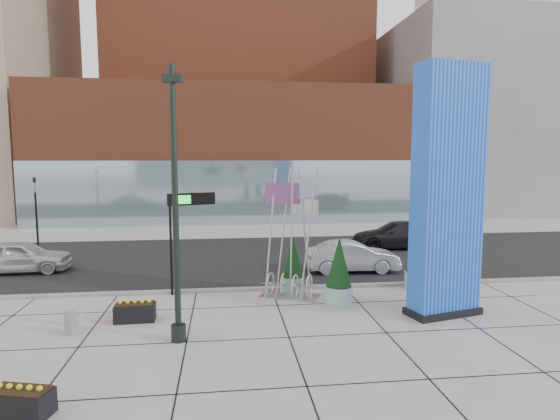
{
  "coord_description": "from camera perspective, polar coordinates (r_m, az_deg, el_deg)",
  "views": [
    {
      "loc": [
        -0.88,
        -14.22,
        5.37
      ],
      "look_at": [
        1.09,
        2.0,
        3.47
      ],
      "focal_mm": 30.0,
      "sensor_mm": 36.0,
      "label": 1
    }
  ],
  "objects": [
    {
      "name": "round_planter_east",
      "position": [
        19.9,
        16.39,
        -5.85
      ],
      "size": [
        0.98,
        0.98,
        2.45
      ],
      "color": "#8BBCB2",
      "rests_on": "ground"
    },
    {
      "name": "curb_edge",
      "position": [
        19.0,
        -4.05,
        -9.61
      ],
      "size": [
        80.0,
        0.3,
        0.12
      ],
      "primitive_type": "cube",
      "color": "gray",
      "rests_on": "ground"
    },
    {
      "name": "building_grey_parking",
      "position": [
        53.59,
        23.59,
        9.97
      ],
      "size": [
        20.0,
        18.0,
        18.0
      ],
      "primitive_type": "cube",
      "color": "slate",
      "rests_on": "ground"
    },
    {
      "name": "lamp_post",
      "position": [
        13.59,
        -12.57,
        -2.63
      ],
      "size": [
        0.53,
        0.43,
        7.86
      ],
      "rotation": [
        0.0,
        0.0,
        -0.29
      ],
      "color": "black",
      "rests_on": "ground"
    },
    {
      "name": "round_planter_west",
      "position": [
        18.53,
        1.6,
        -6.8
      ],
      "size": [
        0.9,
        0.9,
        2.25
      ],
      "color": "#8BBCB2",
      "rests_on": "ground"
    },
    {
      "name": "ground",
      "position": [
        15.22,
        -3.27,
        -14.02
      ],
      "size": [
        160.0,
        160.0,
        0.0
      ],
      "primitive_type": "plane",
      "color": "#9E9991",
      "rests_on": "ground"
    },
    {
      "name": "street_asphalt",
      "position": [
        24.82,
        -4.75,
        -5.86
      ],
      "size": [
        80.0,
        12.0,
        0.02
      ],
      "primitive_type": "cube",
      "color": "black",
      "rests_on": "ground"
    },
    {
      "name": "tower_glass_front",
      "position": [
        36.58,
        -3.95,
        2.12
      ],
      "size": [
        34.0,
        0.6,
        5.0
      ],
      "primitive_type": "cube",
      "color": "#8CA5B2",
      "rests_on": "ground"
    },
    {
      "name": "concrete_bollard",
      "position": [
        15.81,
        -24.12,
        -12.4
      ],
      "size": [
        0.38,
        0.38,
        0.73
      ],
      "primitive_type": "cylinder",
      "color": "gray",
      "rests_on": "ground"
    },
    {
      "name": "tower_podium",
      "position": [
        41.26,
        -4.33,
        6.79
      ],
      "size": [
        34.0,
        10.0,
        11.0
      ],
      "primitive_type": "cube",
      "color": "brown",
      "rests_on": "ground"
    },
    {
      "name": "overhead_street_sign",
      "position": [
        18.18,
        -11.18,
        0.22
      ],
      "size": [
        1.82,
        0.71,
        3.94
      ],
      "rotation": [
        0.0,
        0.0,
        0.3
      ],
      "color": "black",
      "rests_on": "ground"
    },
    {
      "name": "round_planter_mid",
      "position": [
        17.05,
        7.2,
        -7.62
      ],
      "size": [
        1.0,
        1.0,
        2.5
      ],
      "color": "#8BBCB2",
      "rests_on": "ground"
    },
    {
      "name": "box_planter_south",
      "position": [
        11.75,
        -29.1,
        -19.7
      ],
      "size": [
        1.38,
        0.93,
        0.69
      ],
      "rotation": [
        0.0,
        0.0,
        -0.26
      ],
      "color": "black",
      "rests_on": "ground"
    },
    {
      "name": "blue_pylon",
      "position": [
        16.44,
        19.72,
        1.55
      ],
      "size": [
        2.7,
        1.7,
        8.32
      ],
      "rotation": [
        0.0,
        0.0,
        0.25
      ],
      "color": "#0D39C6",
      "rests_on": "ground"
    },
    {
      "name": "car_silver_mid",
      "position": [
        22.02,
        8.78,
        -5.68
      ],
      "size": [
        4.33,
        1.69,
        1.41
      ],
      "primitive_type": "imported",
      "rotation": [
        0.0,
        0.0,
        1.52
      ],
      "color": "#B8BBC1",
      "rests_on": "ground"
    },
    {
      "name": "car_white_west",
      "position": [
        24.72,
        -29.1,
        -5.0
      ],
      "size": [
        4.44,
        1.95,
        1.49
      ],
      "primitive_type": "imported",
      "rotation": [
        0.0,
        0.0,
        1.62
      ],
      "color": "silver",
      "rests_on": "ground"
    },
    {
      "name": "traffic_signal",
      "position": [
        31.42,
        -27.61,
        0.27
      ],
      "size": [
        0.15,
        0.18,
        4.1
      ],
      "color": "black",
      "rests_on": "ground"
    },
    {
      "name": "public_art_sculpture",
      "position": [
        17.86,
        1.23,
        -6.54
      ],
      "size": [
        2.44,
        1.89,
        4.95
      ],
      "rotation": [
        0.0,
        0.0,
        -0.43
      ],
      "color": "silver",
      "rests_on": "ground"
    },
    {
      "name": "box_planter_north",
      "position": [
        16.3,
        -17.26,
        -11.7
      ],
      "size": [
        1.3,
        0.67,
        0.7
      ],
      "rotation": [
        0.0,
        0.0,
        0.02
      ],
      "color": "black",
      "rests_on": "ground"
    },
    {
      "name": "car_dark_east",
      "position": [
        28.12,
        14.11,
        -2.98
      ],
      "size": [
        5.45,
        2.49,
        1.55
      ],
      "primitive_type": "imported",
      "rotation": [
        0.0,
        0.0,
        -1.63
      ],
      "color": "black",
      "rests_on": "ground"
    }
  ]
}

